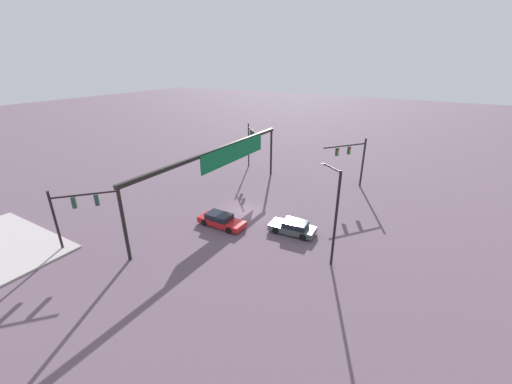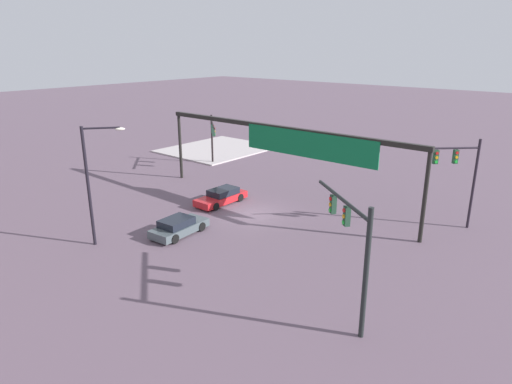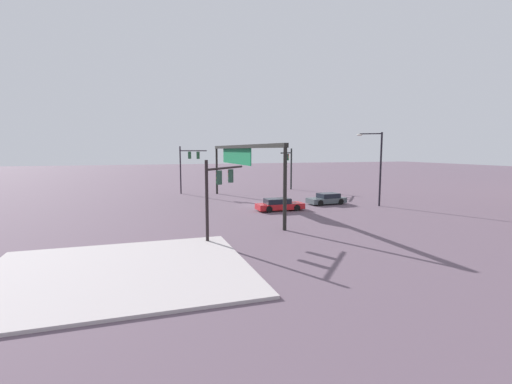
{
  "view_description": "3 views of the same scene",
  "coord_description": "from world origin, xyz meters",
  "px_view_note": "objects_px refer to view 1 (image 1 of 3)",
  "views": [
    {
      "loc": [
        25.25,
        16.59,
        14.97
      ],
      "look_at": [
        -1.09,
        0.85,
        2.09
      ],
      "focal_mm": 22.36,
      "sensor_mm": 36.0,
      "label": 1
    },
    {
      "loc": [
        -21.46,
        24.95,
        12.46
      ],
      "look_at": [
        -0.08,
        -0.36,
        1.72
      ],
      "focal_mm": 31.86,
      "sensor_mm": 36.0,
      "label": 2
    },
    {
      "loc": [
        36.48,
        -13.56,
        5.97
      ],
      "look_at": [
        2.68,
        -2.42,
        1.82
      ],
      "focal_mm": 25.48,
      "sensor_mm": 36.0,
      "label": 3
    }
  ],
  "objects_px": {
    "traffic_signal_cross_street": "(354,156)",
    "traffic_signal_opposite_side": "(72,208)",
    "sedan_car_waiting_far": "(221,220)",
    "streetlamp_curved_arm": "(334,211)",
    "traffic_signal_near_corner": "(250,139)",
    "sedan_car_approaching": "(293,227)"
  },
  "relations": [
    {
      "from": "streetlamp_curved_arm",
      "to": "sedan_car_approaching",
      "type": "relative_size",
      "value": 1.8
    },
    {
      "from": "traffic_signal_cross_street",
      "to": "traffic_signal_near_corner",
      "type": "bearing_deg",
      "value": -53.13
    },
    {
      "from": "traffic_signal_near_corner",
      "to": "sedan_car_approaching",
      "type": "distance_m",
      "value": 19.7
    },
    {
      "from": "traffic_signal_cross_street",
      "to": "sedan_car_approaching",
      "type": "xyz_separation_m",
      "value": [
        13.89,
        -1.41,
        -3.6
      ]
    },
    {
      "from": "traffic_signal_opposite_side",
      "to": "sedan_car_waiting_far",
      "type": "height_order",
      "value": "traffic_signal_opposite_side"
    },
    {
      "from": "traffic_signal_near_corner",
      "to": "sedan_car_waiting_far",
      "type": "bearing_deg",
      "value": -21.95
    },
    {
      "from": "traffic_signal_cross_street",
      "to": "sedan_car_waiting_far",
      "type": "height_order",
      "value": "traffic_signal_cross_street"
    },
    {
      "from": "sedan_car_waiting_far",
      "to": "traffic_signal_near_corner",
      "type": "bearing_deg",
      "value": 112.44
    },
    {
      "from": "traffic_signal_near_corner",
      "to": "traffic_signal_cross_street",
      "type": "relative_size",
      "value": 1.05
    },
    {
      "from": "sedan_car_approaching",
      "to": "traffic_signal_near_corner",
      "type": "bearing_deg",
      "value": -50.83
    },
    {
      "from": "streetlamp_curved_arm",
      "to": "sedan_car_waiting_far",
      "type": "height_order",
      "value": "streetlamp_curved_arm"
    },
    {
      "from": "traffic_signal_near_corner",
      "to": "traffic_signal_cross_street",
      "type": "xyz_separation_m",
      "value": [
        0.12,
        14.73,
        -0.23
      ]
    },
    {
      "from": "traffic_signal_cross_street",
      "to": "streetlamp_curved_arm",
      "type": "xyz_separation_m",
      "value": [
        16.64,
        2.99,
        0.39
      ]
    },
    {
      "from": "traffic_signal_opposite_side",
      "to": "streetlamp_curved_arm",
      "type": "distance_m",
      "value": 21.02
    },
    {
      "from": "traffic_signal_cross_street",
      "to": "traffic_signal_opposite_side",
      "type": "bearing_deg",
      "value": 4.87
    },
    {
      "from": "streetlamp_curved_arm",
      "to": "sedan_car_waiting_far",
      "type": "distance_m",
      "value": 11.69
    },
    {
      "from": "traffic_signal_opposite_side",
      "to": "sedan_car_approaching",
      "type": "distance_m",
      "value": 18.9
    },
    {
      "from": "traffic_signal_cross_street",
      "to": "sedan_car_waiting_far",
      "type": "distance_m",
      "value": 18.4
    },
    {
      "from": "traffic_signal_opposite_side",
      "to": "sedan_car_waiting_far",
      "type": "bearing_deg",
      "value": -0.17
    },
    {
      "from": "traffic_signal_opposite_side",
      "to": "streetlamp_curved_arm",
      "type": "relative_size",
      "value": 0.68
    },
    {
      "from": "traffic_signal_opposite_side",
      "to": "traffic_signal_cross_street",
      "type": "bearing_deg",
      "value": 8.94
    },
    {
      "from": "traffic_signal_opposite_side",
      "to": "sedan_car_waiting_far",
      "type": "distance_m",
      "value": 12.63
    }
  ]
}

